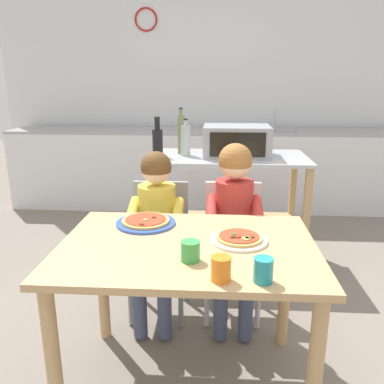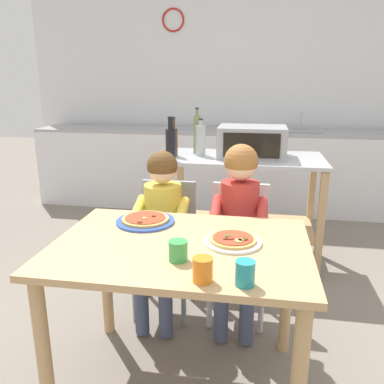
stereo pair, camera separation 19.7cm
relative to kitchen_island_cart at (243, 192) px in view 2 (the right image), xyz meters
The scene contains 19 objects.
ground_plane 0.64m from the kitchen_island_cart, 146.88° to the right, with size 12.77×12.77×0.00m, color slate.
back_wall_tiled 2.00m from the kitchen_island_cart, 96.75° to the left, with size 4.90×0.14×2.70m.
kitchen_counter 1.45m from the kitchen_island_cart, 98.60° to the left, with size 4.41×0.60×1.09m.
kitchen_island_cart is the anchor object (origin of this frame).
toaster_oven 0.40m from the kitchen_island_cart, ahead, with size 0.50×0.38×0.23m.
bottle_squat_spirits 0.52m from the kitchen_island_cart, behind, with size 0.08×0.08×0.28m.
bottle_dark_olive_oil 0.71m from the kitchen_island_cart, 152.86° to the right, with size 0.07×0.07×0.32m.
bottle_slim_sauce 0.58m from the kitchen_island_cart, 169.22° to the left, with size 0.05×0.05×0.36m.
bottle_brown_beer 0.67m from the kitchen_island_cart, behind, with size 0.06×0.06×0.30m.
dining_table 1.44m from the kitchen_island_cart, 98.68° to the right, with size 1.12×0.79×0.74m.
dining_chair_left 0.88m from the kitchen_island_cart, 120.33° to the right, with size 0.36×0.36×0.81m.
dining_chair_right 0.75m from the kitchen_island_cart, 89.27° to the right, with size 0.36×0.36×0.81m.
child_in_yellow_shirt 0.99m from the kitchen_island_cart, 116.70° to the right, with size 0.32×0.42×1.02m.
child_in_red_shirt 0.87m from the kitchen_island_cart, 89.37° to the right, with size 0.32×0.42×1.07m.
pizza_plate_blue_rimmed 1.28m from the kitchen_island_cart, 110.41° to the right, with size 0.29×0.29×0.03m.
pizza_plate_white 1.39m from the kitchen_island_cart, 89.60° to the right, with size 0.25×0.25×0.03m.
drinking_cup_green 1.61m from the kitchen_island_cart, 96.94° to the right, with size 0.08×0.08×0.08m, color green.
drinking_cup_orange 1.75m from the kitchen_island_cart, 92.41° to the right, with size 0.07×0.07×0.09m, color orange.
drinking_cup_teal 1.75m from the kitchen_island_cart, 87.51° to the right, with size 0.07×0.07×0.09m, color teal.
Camera 2 is at (0.32, -1.57, 1.43)m, focal length 36.86 mm.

